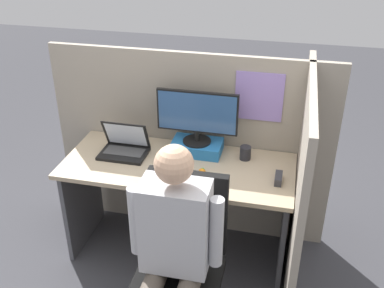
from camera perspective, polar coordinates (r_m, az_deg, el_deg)
The scene contains 13 objects.
ground_plane at distance 3.13m, azimuth -3.15°, elevation -17.19°, with size 12.00×12.00×0.00m, color #3D3D42.
cubicle_panel_back at distance 3.22m, azimuth -0.18°, elevation -0.18°, with size 2.00×0.05×1.38m.
cubicle_panel_right at distance 2.81m, azimuth 13.40°, elevation -5.87°, with size 0.04×1.26×1.38m.
desk at distance 3.01m, azimuth -1.76°, elevation -5.49°, with size 1.50×0.64×0.74m.
paper_box at distance 3.03m, azimuth 0.62°, elevation -0.36°, with size 0.34×0.22×0.08m.
monitor at distance 2.93m, azimuth 0.66°, elevation 3.67°, with size 0.54×0.19×0.36m.
laptop at distance 3.04m, azimuth -8.58°, elevation -0.46°, with size 0.31×0.22×0.22m.
mouse at distance 2.90m, azimuth -4.37°, elevation -2.46°, with size 0.06×0.04×0.03m.
stapler at distance 2.77m, azimuth 10.92°, elevation -4.31°, with size 0.04×0.12×0.05m.
carrot_toy at distance 2.75m, azimuth 1.06°, elevation -4.09°, with size 0.04×0.14×0.04m.
office_chair at distance 2.53m, azimuth -1.38°, elevation -14.60°, with size 0.52×0.56×0.99m.
person at distance 2.27m, azimuth -2.47°, elevation -12.91°, with size 0.48×0.41×1.28m.
coffee_mug at distance 2.96m, azimuth 6.79°, elevation -1.13°, with size 0.07×0.07×0.09m.
Camera 1 is at (0.66, -2.08, 2.25)m, focal length 42.00 mm.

